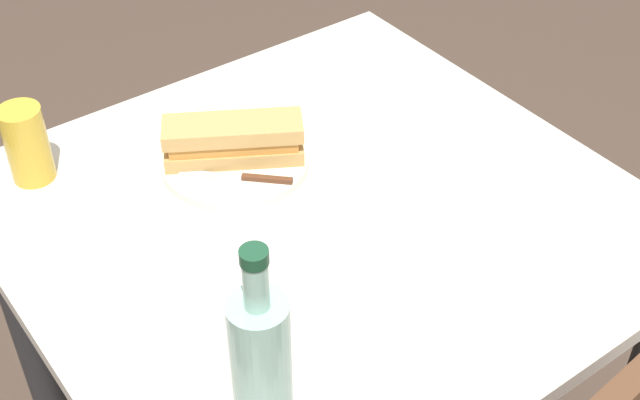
{
  "coord_description": "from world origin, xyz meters",
  "views": [
    {
      "loc": [
        0.6,
        0.82,
        1.63
      ],
      "look_at": [
        0.0,
        0.0,
        0.77
      ],
      "focal_mm": 49.74,
      "sensor_mm": 36.0,
      "label": 1
    }
  ],
  "objects": [
    {
      "name": "dining_table",
      "position": [
        0.0,
        0.0,
        0.62
      ],
      "size": [
        0.9,
        0.88,
        0.75
      ],
      "color": "beige",
      "rests_on": "ground"
    },
    {
      "name": "plate_near",
      "position": [
        0.04,
        -0.17,
        0.75
      ],
      "size": [
        0.24,
        0.24,
        0.01
      ],
      "primitive_type": "cylinder",
      "color": "silver",
      "rests_on": "dining_table"
    },
    {
      "name": "baguette_sandwich_near",
      "position": [
        0.04,
        -0.17,
        0.8
      ],
      "size": [
        0.22,
        0.17,
        0.07
      ],
      "color": "tan",
      "rests_on": "plate_near"
    },
    {
      "name": "knife_near",
      "position": [
        0.06,
        -0.12,
        0.76
      ],
      "size": [
        0.14,
        0.13,
        0.01
      ],
      "color": "silver",
      "rests_on": "plate_near"
    },
    {
      "name": "water_bottle",
      "position": [
        0.29,
        0.3,
        0.87
      ],
      "size": [
        0.07,
        0.07,
        0.31
      ],
      "color": "#99C6B7",
      "rests_on": "dining_table"
    },
    {
      "name": "beer_glass",
      "position": [
        0.32,
        -0.33,
        0.81
      ],
      "size": [
        0.07,
        0.07,
        0.13
      ],
      "primitive_type": "cylinder",
      "color": "gold",
      "rests_on": "dining_table"
    },
    {
      "name": "paper_napkin",
      "position": [
        -0.2,
        -0.27,
        0.75
      ],
      "size": [
        0.16,
        0.16,
        0.0
      ],
      "primitive_type": "cube",
      "rotation": [
        0.0,
        0.0,
        0.14
      ],
      "color": "white",
      "rests_on": "dining_table"
    }
  ]
}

